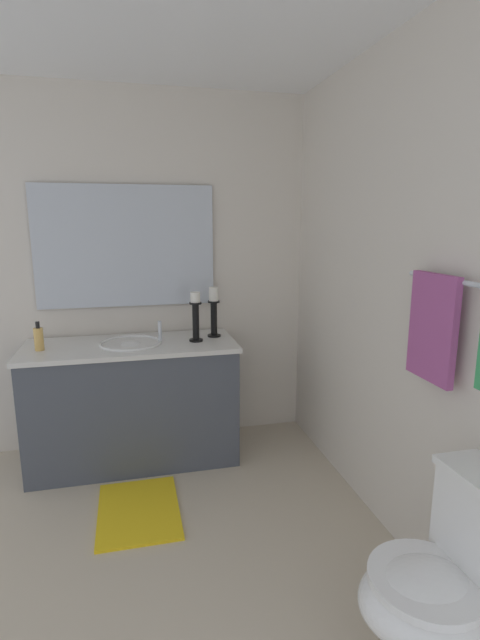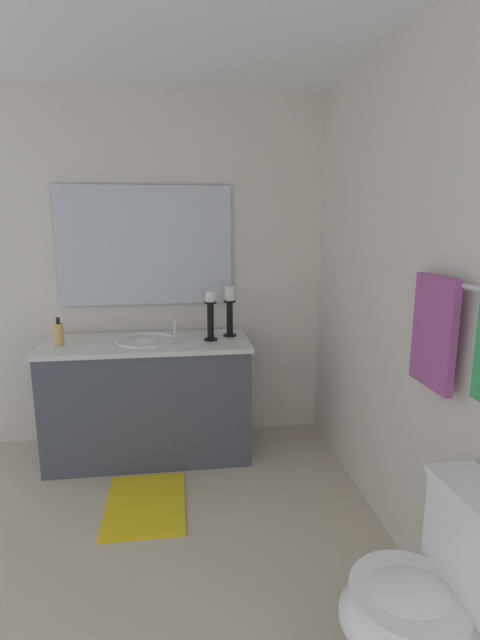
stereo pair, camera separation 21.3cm
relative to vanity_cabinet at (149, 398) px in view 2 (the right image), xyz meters
The scene contains 13 objects.
floor 1.08m from the vanity_cabinet, ahead, with size 2.64×2.70×0.02m, color beige.
wall_back 1.82m from the vanity_cabinet, 52.19° to the left, with size 2.64×0.04×2.45m, color silver.
wall_left 0.89m from the vanity_cabinet, 167.91° to the right, with size 0.04×2.70×2.45m, color silver.
vanity_cabinet is the anchor object (origin of this frame).
sink_basin 0.36m from the vanity_cabinet, 90.00° to the left, with size 0.40×0.40×0.24m.
mirror 1.05m from the vanity_cabinet, behind, with size 0.02×1.19×0.82m, color silver.
candle_holder_tall 0.81m from the vanity_cabinet, 96.78° to the left, with size 0.09×0.09×0.34m.
candle_holder_short 0.71m from the vanity_cabinet, 85.85° to the left, with size 0.09×0.09×0.33m.
soap_bottle 0.72m from the vanity_cabinet, 86.80° to the right, with size 0.06×0.06×0.18m.
toilet 2.10m from the vanity_cabinet, 28.49° to the left, with size 0.39×0.54×0.75m.
towel_bar 2.22m from the vanity_cabinet, 37.51° to the left, with size 0.02×0.02×0.81m, color silver.
towel_near_vanity 1.99m from the vanity_cabinet, 40.91° to the left, with size 0.28×0.03×0.44m, color #A54C8C.
bath_mat 0.74m from the vanity_cabinet, ahead, with size 0.60×0.44×0.02m, color yellow.
Camera 2 is at (2.06, 0.29, 1.59)m, focal length 26.30 mm.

